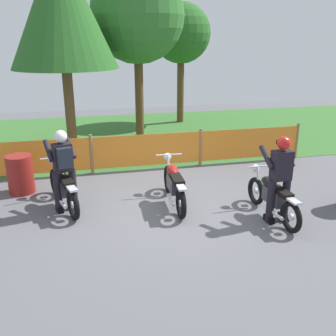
{
  "coord_description": "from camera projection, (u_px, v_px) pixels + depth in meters",
  "views": [
    {
      "loc": [
        -1.73,
        -7.08,
        3.39
      ],
      "look_at": [
        -0.05,
        -0.04,
        0.9
      ],
      "focal_mm": 40.77,
      "sensor_mm": 36.0,
      "label": 1
    }
  ],
  "objects": [
    {
      "name": "tree_near_left",
      "position": [
        137.0,
        16.0,
        11.85
      ],
      "size": [
        2.95,
        2.95,
        5.5
      ],
      "color": "brown",
      "rests_on": "ground"
    },
    {
      "name": "rider_lead",
      "position": [
        280.0,
        176.0,
        7.14
      ],
      "size": [
        0.57,
        0.58,
        1.69
      ],
      "rotation": [
        0.0,
        0.0,
        1.63
      ],
      "color": "black",
      "rests_on": "ground"
    },
    {
      "name": "rider_third",
      "position": [
        64.0,
        167.0,
        7.57
      ],
      "size": [
        0.65,
        0.76,
        1.69
      ],
      "rotation": [
        0.0,
        0.0,
        1.86
      ],
      "color": "black",
      "rests_on": "ground"
    },
    {
      "name": "grass_verge",
      "position": [
        129.0,
        135.0,
        13.89
      ],
      "size": [
        24.0,
        7.76,
        0.01
      ],
      "primitive_type": "cube",
      "color": "#386B2D",
      "rests_on": "ground"
    },
    {
      "name": "motorcycle_lead",
      "position": [
        272.0,
        196.0,
        7.46
      ],
      "size": [
        0.56,
        1.89,
        0.9
      ],
      "rotation": [
        0.0,
        0.0,
        1.63
      ],
      "color": "black",
      "rests_on": "ground"
    },
    {
      "name": "tree_near_right",
      "position": [
        181.0,
        34.0,
        14.95
      ],
      "size": [
        2.33,
        2.33,
        4.71
      ],
      "color": "brown",
      "rests_on": "ground"
    },
    {
      "name": "barrier_fence",
      "position": [
        148.0,
        150.0,
        10.15
      ],
      "size": [
        8.93,
        0.08,
        1.05
      ],
      "color": "olive",
      "rests_on": "ground"
    },
    {
      "name": "ground",
      "position": [
        170.0,
        208.0,
        7.99
      ],
      "size": [
        24.0,
        24.0,
        0.02
      ],
      "primitive_type": "cube",
      "color": "#5B5B60"
    },
    {
      "name": "oil_drum",
      "position": [
        20.0,
        174.0,
        8.65
      ],
      "size": [
        0.58,
        0.58,
        0.88
      ],
      "primitive_type": "cylinder",
      "color": "maroon",
      "rests_on": "ground"
    },
    {
      "name": "motorcycle_trailing",
      "position": [
        174.0,
        184.0,
        8.04
      ],
      "size": [
        0.59,
        1.99,
        0.94
      ],
      "rotation": [
        0.0,
        0.0,
        1.52
      ],
      "color": "black",
      "rests_on": "ground"
    },
    {
      "name": "motorcycle_third",
      "position": [
        63.0,
        186.0,
        7.91
      ],
      "size": [
        0.78,
        1.94,
        0.94
      ],
      "rotation": [
        0.0,
        0.0,
        1.86
      ],
      "color": "black",
      "rests_on": "ground"
    },
    {
      "name": "tree_leftmost",
      "position": [
        61.0,
        6.0,
        10.01
      ],
      "size": [
        2.9,
        2.9,
        5.79
      ],
      "color": "brown",
      "rests_on": "ground"
    }
  ]
}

